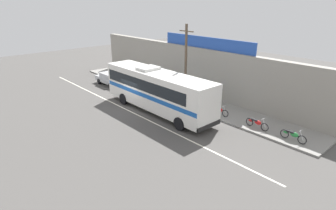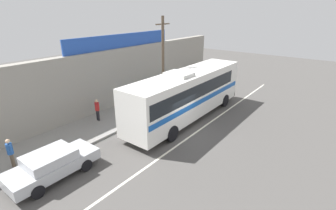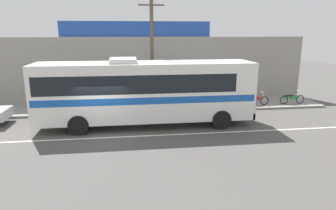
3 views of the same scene
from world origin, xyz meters
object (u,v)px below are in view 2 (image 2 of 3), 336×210
at_px(intercity_bus, 187,93).
at_px(parked_car, 52,164).
at_px(motorcycle_blue, 215,76).
at_px(motorcycle_black, 203,82).
at_px(pedestrian_by_curb, 161,85).
at_px(pedestrian_far_left, 10,151).
at_px(utility_pole, 163,62).
at_px(pedestrian_near_shop, 97,108).
at_px(motorcycle_purple, 184,90).

relative_size(intercity_bus, parked_car, 2.74).
bearing_deg(motorcycle_blue, motorcycle_black, -178.91).
xyz_separation_m(pedestrian_by_curb, pedestrian_far_left, (-13.57, -1.19, -0.09)).
xyz_separation_m(utility_pole, motorcycle_black, (7.24, 0.36, -3.30)).
bearing_deg(pedestrian_near_shop, utility_pole, -20.87).
relative_size(utility_pole, motorcycle_purple, 3.85).
relative_size(motorcycle_blue, pedestrian_far_left, 1.14).
distance_m(utility_pole, motorcycle_blue, 10.52).
height_order(parked_car, utility_pole, utility_pole).
bearing_deg(pedestrian_near_shop, motorcycle_blue, -5.91).
distance_m(motorcycle_purple, pedestrian_far_left, 15.21).
height_order(motorcycle_purple, pedestrian_far_left, pedestrian_far_left).
bearing_deg(intercity_bus, pedestrian_near_shop, 133.35).
height_order(intercity_bus, motorcycle_black, intercity_bus).
bearing_deg(motorcycle_black, parked_car, -174.09).
distance_m(motorcycle_purple, pedestrian_by_curb, 2.34).
distance_m(pedestrian_by_curb, pedestrian_far_left, 13.63).
relative_size(pedestrian_near_shop, pedestrian_by_curb, 0.93).
distance_m(parked_car, pedestrian_far_left, 2.43).
height_order(utility_pole, motorcycle_purple, utility_pole).
bearing_deg(pedestrian_far_left, motorcycle_purple, -1.47).
bearing_deg(pedestrian_far_left, intercity_bus, -18.06).
xyz_separation_m(parked_car, pedestrian_by_curb, (12.63, 3.41, 0.42)).
xyz_separation_m(utility_pole, pedestrian_far_left, (-11.50, 0.73, -2.79)).
bearing_deg(pedestrian_by_curb, pedestrian_far_left, -174.99).
bearing_deg(motorcycle_purple, pedestrian_near_shop, 169.57).
bearing_deg(intercity_bus, pedestrian_by_curb, 59.72).
xyz_separation_m(motorcycle_black, pedestrian_near_shop, (-12.42, 1.62, 0.51)).
xyz_separation_m(motorcycle_blue, pedestrian_near_shop, (-15.17, 1.57, 0.51)).
relative_size(parked_car, utility_pole, 0.60).
height_order(motorcycle_blue, pedestrian_near_shop, pedestrian_near_shop).
relative_size(motorcycle_black, pedestrian_by_curb, 1.09).
distance_m(motorcycle_blue, pedestrian_near_shop, 15.26).
bearing_deg(intercity_bus, motorcycle_black, 21.70).
xyz_separation_m(motorcycle_blue, pedestrian_far_left, (-21.48, 0.32, 0.51)).
xyz_separation_m(motorcycle_purple, pedestrian_near_shop, (-8.88, 1.63, 0.51)).
bearing_deg(utility_pole, parked_car, -172.00).
xyz_separation_m(motorcycle_blue, motorcycle_purple, (-6.29, -0.06, 0.00)).
xyz_separation_m(utility_pole, pedestrian_near_shop, (-5.19, 1.98, -2.79)).
height_order(parked_car, motorcycle_purple, parked_car).
relative_size(motorcycle_black, motorcycle_purple, 1.01).
distance_m(motorcycle_black, motorcycle_purple, 3.55).
height_order(pedestrian_near_shop, pedestrian_by_curb, pedestrian_by_curb).
height_order(utility_pole, pedestrian_near_shop, utility_pole).
bearing_deg(parked_car, motorcycle_purple, 7.32).
xyz_separation_m(parked_car, motorcycle_black, (17.79, 1.84, -0.17)).
distance_m(motorcycle_black, pedestrian_far_left, 18.75).
xyz_separation_m(parked_car, pedestrian_near_shop, (5.37, 3.46, 0.34)).
relative_size(intercity_bus, pedestrian_by_curb, 6.74).
height_order(pedestrian_near_shop, pedestrian_far_left, pedestrian_near_shop).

